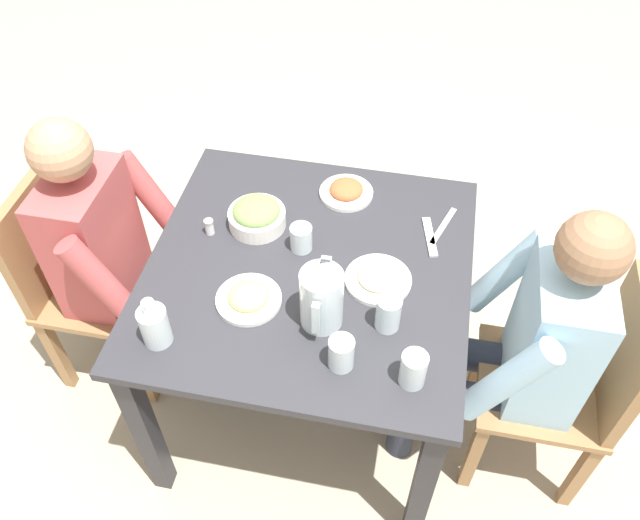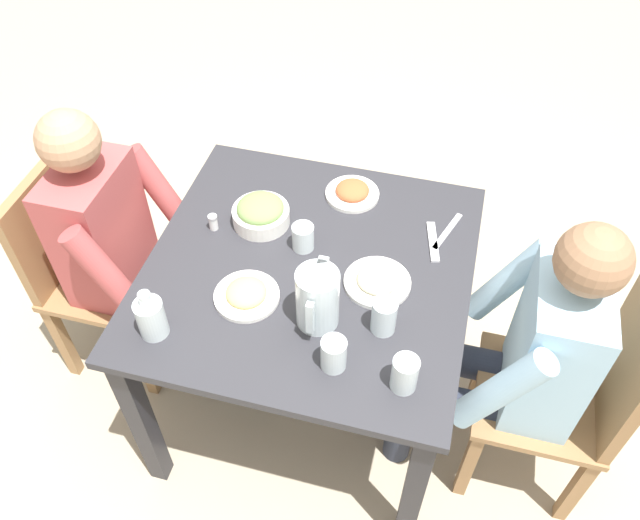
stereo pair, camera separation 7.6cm
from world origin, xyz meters
TOP-DOWN VIEW (x-y plane):
  - ground_plane at (0.00, 0.00)m, footprint 8.00×8.00m
  - dining_table at (0.00, 0.00)m, footprint 0.98×0.98m
  - chair_near at (-0.04, -0.85)m, footprint 0.40×0.40m
  - chair_far at (0.06, 0.85)m, footprint 0.40×0.40m
  - diner_near at (-0.04, -0.65)m, footprint 0.48×0.53m
  - diner_far at (0.06, 0.65)m, footprint 0.48×0.53m
  - water_pitcher at (0.19, 0.08)m, footprint 0.16×0.12m
  - salad_bowl at (-0.14, -0.20)m, footprint 0.18×0.18m
  - plate_beans at (0.02, 0.21)m, footprint 0.20×0.20m
  - plate_rice_curry at (-0.34, 0.06)m, footprint 0.18×0.18m
  - plate_fries at (0.17, -0.14)m, footprint 0.19×0.19m
  - water_glass_far_right at (-0.07, -0.04)m, footprint 0.07×0.07m
  - water_glass_by_pitcher at (0.32, 0.16)m, footprint 0.07×0.07m
  - water_glass_near_left at (0.34, 0.35)m, footprint 0.07×0.07m
  - water_glass_far_left at (0.17, 0.26)m, footprint 0.07×0.07m
  - oil_carafe at (0.34, -0.35)m, footprint 0.08×0.08m
  - salt_shaker at (-0.08, -0.34)m, footprint 0.03×0.03m
  - fork_near at (-0.19, 0.35)m, footprint 0.17×0.06m
  - knife_near at (-0.25, 0.39)m, footprint 0.18×0.08m

SIDE VIEW (x-z plane):
  - ground_plane at x=0.00m, z-range 0.00..0.00m
  - chair_near at x=-0.04m, z-range 0.05..0.90m
  - chair_far at x=0.06m, z-range 0.05..0.90m
  - diner_near at x=-0.04m, z-range 0.05..1.20m
  - diner_far at x=0.06m, z-range 0.05..1.20m
  - dining_table at x=0.00m, z-range 0.26..1.02m
  - fork_near at x=-0.19m, z-range 0.76..0.76m
  - knife_near at x=-0.25m, z-range 0.76..0.76m
  - plate_beans at x=0.02m, z-range 0.75..0.79m
  - plate_fries at x=0.17m, z-range 0.75..0.80m
  - plate_rice_curry at x=-0.34m, z-range 0.75..0.80m
  - salt_shaker at x=-0.08m, z-range 0.76..0.81m
  - salad_bowl at x=-0.14m, z-range 0.75..0.84m
  - water_glass_far_right at x=-0.07m, z-range 0.76..0.84m
  - water_glass_by_pitcher at x=0.32m, z-range 0.76..0.86m
  - water_glass_near_left at x=0.34m, z-range 0.76..0.86m
  - water_glass_far_left at x=0.17m, z-range 0.76..0.87m
  - oil_carafe at x=0.34m, z-range 0.73..0.90m
  - water_pitcher at x=0.19m, z-range 0.76..0.95m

